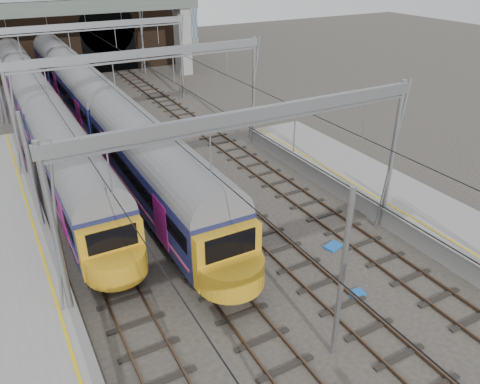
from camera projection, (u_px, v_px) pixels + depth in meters
tracks at (193, 205)px, 27.65m from camera, size 14.40×80.00×0.22m
overhead_line at (147, 71)px, 29.66m from camera, size 16.80×80.00×8.00m
retaining_wall at (75, 36)px, 54.94m from camera, size 28.00×2.75×9.00m
overbridge at (69, 16)px, 48.37m from camera, size 28.00×3.00×9.25m
train_main at (64, 72)px, 46.35m from camera, size 3.06×70.73×5.18m
train_second at (21, 76)px, 45.13m from camera, size 2.85×65.92×4.89m
equip_cover_a at (240, 279)px, 21.36m from camera, size 1.04×0.91×0.10m
equip_cover_b at (356, 293)px, 20.51m from camera, size 0.77×0.56×0.09m
equip_cover_c at (333, 246)px, 23.74m from camera, size 1.02×0.83×0.10m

